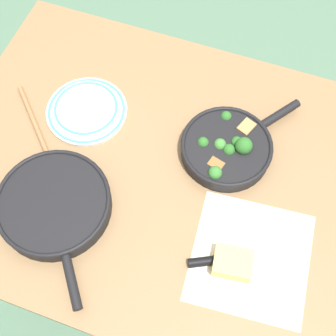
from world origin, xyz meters
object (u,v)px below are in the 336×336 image
(cheese_block, at_px, (233,263))
(skillet_eggs, at_px, (54,205))
(dinner_plate_stack, at_px, (87,110))
(skillet_broccoli, at_px, (228,147))
(wooden_spoon, at_px, (47,153))
(grater_knife, at_px, (224,259))

(cheese_block, bearing_deg, skillet_eggs, 1.11)
(dinner_plate_stack, bearing_deg, skillet_eggs, 99.06)
(skillet_broccoli, xyz_separation_m, skillet_eggs, (0.38, 0.32, -0.00))
(skillet_broccoli, height_order, skillet_eggs, skillet_broccoli)
(skillet_broccoli, height_order, wooden_spoon, skillet_broccoli)
(skillet_broccoli, relative_size, grater_knife, 1.44)
(skillet_eggs, xyz_separation_m, wooden_spoon, (0.09, -0.14, -0.02))
(skillet_broccoli, relative_size, cheese_block, 3.34)
(skillet_eggs, relative_size, wooden_spoon, 1.23)
(wooden_spoon, height_order, grater_knife, grater_knife)
(grater_knife, height_order, dinner_plate_stack, dinner_plate_stack)
(wooden_spoon, xyz_separation_m, cheese_block, (-0.57, 0.13, 0.01))
(wooden_spoon, height_order, dinner_plate_stack, dinner_plate_stack)
(grater_knife, distance_m, cheese_block, 0.03)
(cheese_block, height_order, dinner_plate_stack, cheese_block)
(wooden_spoon, bearing_deg, dinner_plate_stack, 119.51)
(dinner_plate_stack, bearing_deg, cheese_block, 150.64)
(skillet_broccoli, distance_m, grater_knife, 0.31)
(cheese_block, relative_size, dinner_plate_stack, 0.44)
(dinner_plate_stack, bearing_deg, skillet_broccoli, -178.56)
(cheese_block, distance_m, dinner_plate_stack, 0.60)
(cheese_block, bearing_deg, wooden_spoon, -12.69)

